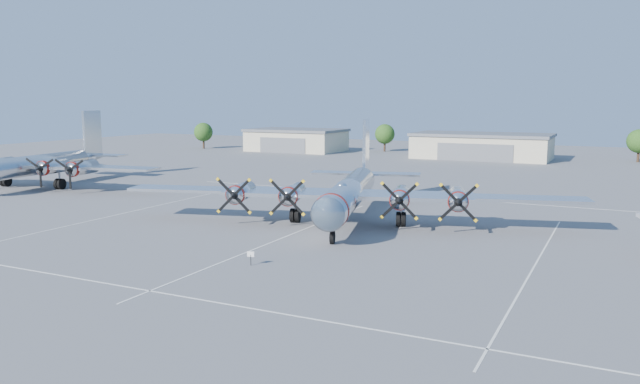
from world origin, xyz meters
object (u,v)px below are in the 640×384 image
at_px(main_bomber_b29, 350,221).
at_px(bomber_west, 42,186).
at_px(tree_west, 385,134).
at_px(info_placard, 251,256).
at_px(hangar_west, 296,140).
at_px(tree_far_west, 203,132).
at_px(hangar_center, 482,146).
at_px(tree_east, 639,141).

relative_size(main_bomber_b29, bomber_west, 1.13).
bearing_deg(tree_west, info_placard, -75.12).
height_order(hangar_west, tree_far_west, tree_far_west).
bearing_deg(bomber_west, tree_far_west, 99.22).
xyz_separation_m(tree_far_west, bomber_west, (21.52, -67.95, -4.22)).
bearing_deg(hangar_center, tree_far_west, -176.76).
bearing_deg(tree_west, main_bomber_b29, -72.01).
height_order(main_bomber_b29, bomber_west, bomber_west).
bearing_deg(info_placard, tree_east, 61.43).
bearing_deg(tree_far_west, tree_east, 5.71).
bearing_deg(main_bomber_b29, hangar_center, 76.53).
bearing_deg(hangar_center, main_bomber_b29, -88.28).
bearing_deg(main_bomber_b29, info_placard, -104.46).
height_order(hangar_center, tree_east, tree_east).
relative_size(hangar_west, tree_east, 3.40).
relative_size(tree_east, bomber_west, 0.16).
xyz_separation_m(tree_west, info_placard, (27.53, -103.59, -3.46)).
relative_size(hangar_west, tree_west, 3.40).
distance_m(hangar_west, main_bomber_b29, 89.51).
height_order(tree_east, bomber_west, tree_east).
height_order(hangar_center, tree_far_west, tree_far_west).
relative_size(tree_west, bomber_west, 0.16).
height_order(hangar_center, bomber_west, hangar_center).
relative_size(hangar_west, info_placard, 20.79).
bearing_deg(tree_west, bomber_west, -106.36).
distance_m(tree_east, info_placard, 105.30).
height_order(tree_west, bomber_west, tree_west).
bearing_deg(tree_west, tree_far_west, -165.07).
relative_size(hangar_center, tree_west, 4.31).
distance_m(tree_far_west, main_bomber_b29, 102.10).
xyz_separation_m(hangar_west, tree_west, (20.00, 8.04, 1.51)).
relative_size(hangar_center, bomber_west, 0.70).
bearing_deg(tree_far_west, hangar_center, 3.24).
bearing_deg(hangar_west, tree_east, 4.60).
bearing_deg(tree_east, info_placard, -105.13).
relative_size(tree_west, main_bomber_b29, 0.14).
bearing_deg(tree_far_west, info_placard, -51.63).
relative_size(tree_far_west, main_bomber_b29, 0.14).
bearing_deg(hangar_west, tree_west, 21.89).
bearing_deg(hangar_west, main_bomber_b29, -58.10).
relative_size(tree_east, info_placard, 6.11).
bearing_deg(main_bomber_b29, tree_east, 56.13).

